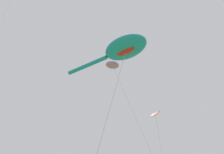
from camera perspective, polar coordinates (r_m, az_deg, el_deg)
big_show_kite at (r=17.14m, az=3.36°, el=8.28°), size 4.57×8.35×15.02m
small_kite_diamond_red at (r=18.31m, az=0.20°, el=3.38°), size 4.39×3.88×14.72m
small_kite_triangle_green at (r=17.15m, az=13.05°, el=-12.54°), size 3.51×1.85×10.25m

